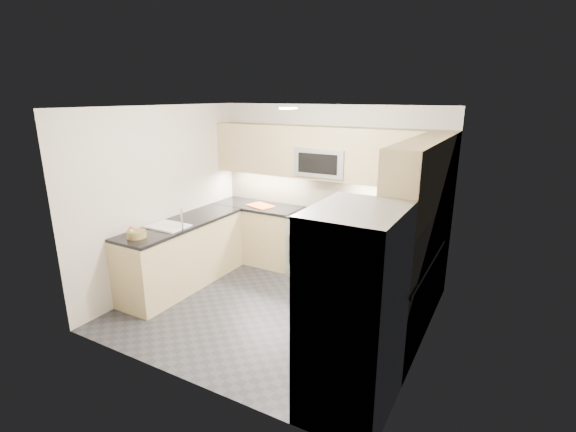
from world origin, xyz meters
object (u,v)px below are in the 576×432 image
object	(u,v)px
cutting_board	(261,206)
gas_range	(318,245)
microwave	(323,162)
utensil_bowl	(413,225)
fruit_basket	(136,234)
refrigerator	(353,314)

from	to	relation	value
cutting_board	gas_range	bearing A→B (deg)	1.14
microwave	cutting_board	size ratio (longest dim) A/B	1.82
gas_range	cutting_board	distance (m)	1.12
gas_range	microwave	size ratio (longest dim) A/B	1.20
microwave	cutting_board	world-z (taller)	microwave
microwave	gas_range	bearing A→B (deg)	-90.00
gas_range	cutting_board	world-z (taller)	cutting_board
microwave	cutting_board	bearing A→B (deg)	-171.77
utensil_bowl	fruit_basket	distance (m)	3.48
gas_range	utensil_bowl	xyz separation A→B (m)	(1.39, -0.12, 0.56)
cutting_board	fruit_basket	distance (m)	2.08
gas_range	fruit_basket	size ratio (longest dim) A/B	3.88
microwave	utensil_bowl	distance (m)	1.57
utensil_bowl	gas_range	bearing A→B (deg)	174.97
microwave	fruit_basket	world-z (taller)	microwave
gas_range	utensil_bowl	distance (m)	1.51
utensil_bowl	fruit_basket	size ratio (longest dim) A/B	1.19
cutting_board	fruit_basket	bearing A→B (deg)	-104.49
refrigerator	fruit_basket	xyz separation A→B (m)	(-2.97, 0.40, 0.08)
refrigerator	utensil_bowl	xyz separation A→B (m)	(-0.06, 2.30, 0.12)
refrigerator	cutting_board	bearing A→B (deg)	135.55
gas_range	fruit_basket	distance (m)	2.59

